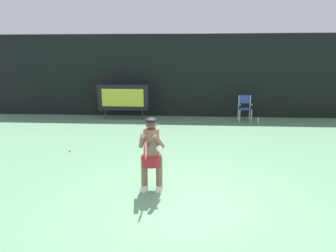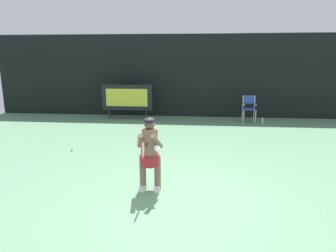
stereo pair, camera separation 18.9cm
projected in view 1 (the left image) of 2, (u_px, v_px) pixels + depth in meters
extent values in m
cube|color=#5E8C67|center=(181.00, 203.00, 5.54)|extent=(18.00, 22.00, 0.02)
cube|color=black|center=(187.00, 76.00, 13.42)|extent=(18.00, 0.12, 3.60)
cylinder|color=#38383D|center=(187.00, 34.00, 13.01)|extent=(18.00, 0.05, 0.05)
cube|color=black|center=(123.00, 97.00, 12.91)|extent=(2.20, 0.20, 1.10)
cube|color=#CCD037|center=(123.00, 98.00, 12.81)|extent=(1.80, 0.01, 0.75)
cylinder|color=#2D2D33|center=(105.00, 114.00, 13.13)|extent=(0.05, 0.05, 0.40)
cylinder|color=#2D2D33|center=(142.00, 115.00, 13.02)|extent=(0.05, 0.05, 0.40)
cylinder|color=white|center=(240.00, 116.00, 12.42)|extent=(0.04, 0.04, 0.52)
cylinder|color=white|center=(251.00, 116.00, 12.38)|extent=(0.04, 0.04, 0.52)
cylinder|color=white|center=(238.00, 114.00, 12.81)|extent=(0.04, 0.04, 0.52)
cylinder|color=white|center=(249.00, 114.00, 12.78)|extent=(0.04, 0.04, 0.52)
cube|color=#314A9E|center=(245.00, 109.00, 12.54)|extent=(0.52, 0.44, 0.03)
cylinder|color=white|center=(239.00, 102.00, 12.69)|extent=(0.04, 0.04, 0.56)
cylinder|color=white|center=(250.00, 102.00, 12.66)|extent=(0.04, 0.04, 0.56)
cube|color=#314A9E|center=(245.00, 99.00, 12.65)|extent=(0.48, 0.02, 0.34)
cylinder|color=white|center=(239.00, 104.00, 12.51)|extent=(0.04, 0.44, 0.04)
cylinder|color=white|center=(251.00, 104.00, 12.47)|extent=(0.04, 0.44, 0.04)
cylinder|color=silver|center=(258.00, 120.00, 12.29)|extent=(0.07, 0.07, 0.24)
cylinder|color=black|center=(258.00, 117.00, 12.26)|extent=(0.03, 0.03, 0.03)
cube|color=white|center=(144.00, 188.00, 6.05)|extent=(0.11, 0.26, 0.09)
cube|color=white|center=(159.00, 188.00, 6.03)|extent=(0.11, 0.26, 0.09)
cylinder|color=brown|center=(144.00, 173.00, 6.03)|extent=(0.13, 0.13, 0.70)
cylinder|color=brown|center=(159.00, 173.00, 6.01)|extent=(0.13, 0.13, 0.70)
cylinder|color=maroon|center=(152.00, 160.00, 5.96)|extent=(0.39, 0.39, 0.22)
cylinder|color=brown|center=(151.00, 143.00, 5.88)|extent=(0.31, 0.31, 0.56)
sphere|color=brown|center=(151.00, 124.00, 5.80)|extent=(0.22, 0.22, 0.22)
ellipsoid|color=black|center=(151.00, 121.00, 5.78)|extent=(0.22, 0.22, 0.12)
cube|color=black|center=(150.00, 123.00, 5.69)|extent=(0.17, 0.12, 0.02)
cylinder|color=brown|center=(142.00, 141.00, 5.71)|extent=(0.20, 0.47, 0.38)
cylinder|color=brown|center=(159.00, 141.00, 5.69)|extent=(0.20, 0.47, 0.38)
cylinder|color=white|center=(159.00, 149.00, 5.59)|extent=(0.13, 0.13, 0.12)
cylinder|color=black|center=(148.00, 145.00, 5.61)|extent=(0.03, 0.28, 0.03)
torus|color=red|center=(146.00, 150.00, 5.31)|extent=(0.02, 0.31, 0.31)
ellipsoid|color=silver|center=(146.00, 150.00, 5.31)|extent=(0.01, 0.26, 0.26)
sphere|color=#CCDB3D|center=(70.00, 151.00, 8.53)|extent=(0.07, 0.07, 0.07)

